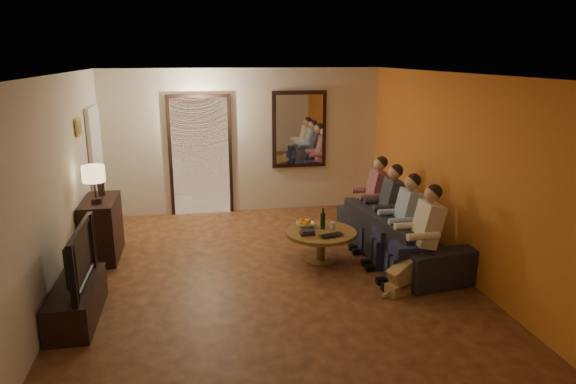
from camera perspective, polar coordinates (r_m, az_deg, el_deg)
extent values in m
cube|color=#402111|center=(6.87, -2.03, -9.25)|extent=(5.00, 6.00, 0.01)
cube|color=white|center=(6.27, -2.26, 12.97)|extent=(5.00, 6.00, 0.01)
cube|color=beige|center=(9.37, -4.83, 5.62)|extent=(5.00, 0.02, 2.60)
cube|color=beige|center=(3.66, 4.84, -9.69)|extent=(5.00, 0.02, 2.60)
cube|color=beige|center=(6.58, -24.21, 0.29)|extent=(0.02, 6.00, 2.60)
cube|color=beige|center=(7.23, 17.87, 2.13)|extent=(0.02, 6.00, 2.60)
cube|color=orange|center=(7.23, 17.80, 2.13)|extent=(0.01, 6.00, 2.60)
cube|color=#FFE0A5|center=(9.35, -9.68, 3.88)|extent=(1.00, 0.06, 2.10)
cube|color=black|center=(9.34, -9.68, 3.87)|extent=(1.12, 0.04, 2.22)
cube|color=silver|center=(9.39, -8.11, 3.06)|extent=(0.45, 0.03, 1.70)
cube|color=black|center=(9.45, 1.25, 6.97)|extent=(1.00, 0.05, 1.40)
cube|color=white|center=(9.42, 1.29, 6.95)|extent=(0.86, 0.02, 1.26)
cube|color=white|center=(8.83, -20.42, 2.28)|extent=(0.06, 0.85, 2.04)
cube|color=#B28C33|center=(7.72, -22.26, 6.67)|extent=(0.03, 0.28, 0.24)
cube|color=brown|center=(7.72, -22.15, 6.68)|extent=(0.01, 0.22, 0.18)
cube|color=black|center=(7.77, -19.96, -3.84)|extent=(0.45, 0.97, 0.86)
cube|color=black|center=(6.20, -22.41, -11.24)|extent=(0.45, 1.21, 0.40)
imported|color=black|center=(5.99, -22.91, -6.67)|extent=(1.14, 0.15, 0.66)
imported|color=black|center=(7.51, 12.34, -4.60)|extent=(2.49, 1.25, 0.70)
cylinder|color=brown|center=(7.24, 3.66, -6.03)|extent=(1.14, 1.14, 0.45)
imported|color=white|center=(7.32, 1.90, -3.64)|extent=(0.26, 0.26, 0.06)
cylinder|color=silver|center=(7.24, 4.98, -3.75)|extent=(0.06, 0.06, 0.10)
imported|color=black|center=(6.93, 5.05, -4.95)|extent=(0.37, 0.29, 0.03)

